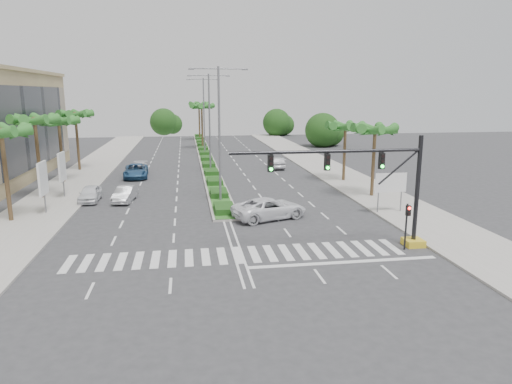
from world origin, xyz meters
TOP-DOWN VIEW (x-y plane):
  - ground at (0.00, 0.00)m, footprint 160.00×160.00m
  - footpath_right at (15.20, 20.00)m, footprint 6.00×120.00m
  - footpath_left at (-15.20, 20.00)m, footprint 6.00×120.00m
  - median at (0.00, 45.00)m, footprint 2.20×75.00m
  - median_grass at (0.00, 45.00)m, footprint 1.80×75.00m
  - signal_gantry at (9.27, -0.00)m, footprint 12.60×1.20m
  - pedestrian_signal at (10.60, -0.68)m, footprint 0.28×0.36m
  - direction_sign at (13.50, 7.99)m, footprint 2.70×0.11m
  - billboard_near at (-14.50, 12.00)m, footprint 0.18×2.10m
  - billboard_far at (-14.50, 18.00)m, footprint 0.18×2.10m
  - palm_left_near at (-16.50, 10.00)m, footprint 4.57×4.68m
  - palm_left_mid at (-16.50, 18.00)m, footprint 4.57×4.68m
  - palm_left_far at (-16.50, 26.00)m, footprint 4.57×4.68m
  - palm_left_end at (-16.50, 34.00)m, footprint 4.57×4.68m
  - palm_right_near at (14.50, 14.00)m, footprint 4.57×4.68m
  - palm_right_far at (14.50, 22.00)m, footprint 4.57×4.68m
  - palm_median_a at (0.00, 55.00)m, footprint 4.57×4.68m
  - palm_median_b at (0.00, 70.00)m, footprint 4.57×4.68m
  - streetlight_near at (0.00, 14.00)m, footprint 5.10×0.25m
  - streetlight_mid at (0.00, 30.00)m, footprint 5.10×0.25m
  - streetlight_far at (0.00, 46.00)m, footprint 5.10×0.25m
  - car_parked_a at (-11.80, 16.21)m, footprint 1.76×4.29m
  - car_parked_b at (-8.61, 15.69)m, footprint 2.05×4.43m
  - car_parked_c at (-8.86, 27.91)m, footprint 2.96×5.91m
  - car_parked_d at (-8.67, 30.03)m, footprint 2.00×4.84m
  - car_crossing at (3.43, 7.95)m, footprint 6.55×4.53m
  - car_right at (8.81, 31.94)m, footprint 1.66×4.52m

SIDE VIEW (x-z plane):
  - ground at x=0.00m, z-range 0.00..0.00m
  - footpath_right at x=15.20m, z-range 0.00..0.15m
  - footpath_left at x=-15.20m, z-range 0.00..0.15m
  - median at x=0.00m, z-range 0.00..0.20m
  - median_grass at x=0.00m, z-range 0.20..0.24m
  - car_parked_d at x=-8.67m, z-range 0.00..1.40m
  - car_parked_b at x=-8.61m, z-range 0.00..1.41m
  - car_parked_a at x=-11.80m, z-range 0.00..1.46m
  - car_right at x=8.81m, z-range 0.00..1.48m
  - car_parked_c at x=-8.86m, z-range 0.00..1.61m
  - car_crossing at x=3.43m, z-range 0.00..1.66m
  - pedestrian_signal at x=10.60m, z-range 0.54..3.54m
  - direction_sign at x=13.50m, z-range 0.75..4.15m
  - billboard_near at x=-14.50m, z-range 0.79..5.14m
  - billboard_far at x=-14.50m, z-range 0.79..5.14m
  - signal_gantry at x=9.27m, z-range -0.14..7.06m
  - palm_right_far at x=14.50m, z-range 2.54..9.29m
  - palm_right_near at x=14.50m, z-range 2.68..9.73m
  - palm_left_far at x=-16.50m, z-range 2.82..10.17m
  - palm_left_near at x=-16.50m, z-range 2.91..10.46m
  - streetlight_near at x=0.00m, z-range 0.81..12.81m
  - streetlight_mid at x=0.00m, z-range 0.81..12.81m
  - streetlight_far at x=0.00m, z-range 0.81..12.81m
  - palm_left_end at x=-16.50m, z-range 3.01..10.76m
  - palm_left_mid at x=-16.50m, z-range 3.10..11.05m
  - palm_median_a at x=0.00m, z-range 3.15..11.20m
  - palm_median_b at x=0.00m, z-range 3.15..11.20m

